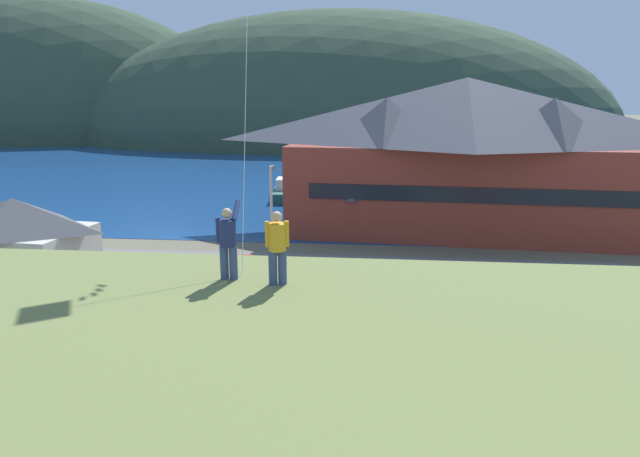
% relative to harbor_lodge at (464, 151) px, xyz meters
% --- Properties ---
extents(ground_plane, '(600.00, 600.00, 0.00)m').
position_rel_harbor_lodge_xyz_m(ground_plane, '(-10.75, -23.20, -6.25)').
color(ground_plane, '#66604C').
extents(parking_lot_pad, '(40.00, 20.00, 0.10)m').
position_rel_harbor_lodge_xyz_m(parking_lot_pad, '(-10.75, -18.20, -6.20)').
color(parking_lot_pad, slate).
rests_on(parking_lot_pad, ground).
extents(bay_water, '(360.00, 84.00, 0.03)m').
position_rel_harbor_lodge_xyz_m(bay_water, '(-10.75, 36.80, -6.23)').
color(bay_water, navy).
rests_on(bay_water, ground).
extents(far_hill_west_ridge, '(123.78, 66.90, 70.35)m').
position_rel_harbor_lodge_xyz_m(far_hill_west_ridge, '(-97.91, 94.16, -6.25)').
color(far_hill_west_ridge, '#334733').
rests_on(far_hill_west_ridge, ground).
extents(far_hill_east_peak, '(127.58, 67.70, 58.10)m').
position_rel_harbor_lodge_xyz_m(far_hill_east_peak, '(-15.01, 85.89, -6.25)').
color(far_hill_east_peak, '#334733').
rests_on(far_hill_east_peak, ground).
extents(harbor_lodge, '(28.47, 13.81, 11.73)m').
position_rel_harbor_lodge_xyz_m(harbor_lodge, '(0.00, 0.00, 0.00)').
color(harbor_lodge, brown).
rests_on(harbor_lodge, ground).
extents(storage_shed_near_lot, '(8.17, 6.19, 4.94)m').
position_rel_harbor_lodge_xyz_m(storage_shed_near_lot, '(-26.60, -15.30, -3.68)').
color(storage_shed_near_lot, beige).
rests_on(storage_shed_near_lot, ground).
extents(storage_shed_waterside, '(5.67, 6.20, 4.84)m').
position_rel_harbor_lodge_xyz_m(storage_shed_waterside, '(-8.94, -1.55, -3.73)').
color(storage_shed_waterside, '#338475').
rests_on(storage_shed_waterside, ground).
extents(wharf_dock, '(3.20, 13.85, 0.70)m').
position_rel_harbor_lodge_xyz_m(wharf_dock, '(-12.14, 13.48, -5.90)').
color(wharf_dock, '#70604C').
rests_on(wharf_dock, ground).
extents(moored_boat_wharfside, '(3.21, 8.43, 2.16)m').
position_rel_harbor_lodge_xyz_m(moored_boat_wharfside, '(-15.82, 12.35, -5.52)').
color(moored_boat_wharfside, '#23564C').
rests_on(moored_boat_wharfside, ground).
extents(parked_car_back_row_left, '(4.32, 2.29, 1.82)m').
position_rel_harbor_lodge_xyz_m(parked_car_back_row_left, '(-9.96, -23.85, -5.18)').
color(parked_car_back_row_left, black).
rests_on(parked_car_back_row_left, parking_lot_pad).
extents(parked_car_mid_row_far, '(4.22, 2.10, 1.82)m').
position_rel_harbor_lodge_xyz_m(parked_car_mid_row_far, '(0.53, -21.53, -5.18)').
color(parked_car_mid_row_far, red).
rests_on(parked_car_mid_row_far, parking_lot_pad).
extents(parked_car_lone_by_shed, '(4.34, 2.34, 1.82)m').
position_rel_harbor_lodge_xyz_m(parked_car_lone_by_shed, '(-14.24, -15.53, -5.18)').
color(parked_car_lone_by_shed, red).
rests_on(parked_car_lone_by_shed, parking_lot_pad).
extents(parked_car_front_row_end, '(4.27, 2.20, 1.82)m').
position_rel_harbor_lodge_xyz_m(parked_car_front_row_end, '(-6.40, -16.74, -5.18)').
color(parked_car_front_row_end, black).
rests_on(parked_car_front_row_end, parking_lot_pad).
extents(parked_car_mid_row_center, '(4.22, 2.10, 1.82)m').
position_rel_harbor_lodge_xyz_m(parked_car_mid_row_center, '(-1.77, -15.63, -5.18)').
color(parked_car_mid_row_center, silver).
rests_on(parked_car_mid_row_center, parking_lot_pad).
extents(parking_light_pole, '(0.24, 0.78, 6.42)m').
position_rel_harbor_lodge_xyz_m(parking_light_pole, '(-12.69, -12.64, -2.41)').
color(parking_light_pole, '#ADADB2').
rests_on(parking_light_pole, parking_lot_pad).
extents(person_kite_flyer, '(0.51, 0.67, 1.86)m').
position_rel_harbor_lodge_xyz_m(person_kite_flyer, '(-10.36, -30.58, 0.83)').
color(person_kite_flyer, '#384770').
rests_on(person_kite_flyer, grassy_hill_foreground).
extents(person_companion, '(0.54, 0.40, 1.74)m').
position_rel_harbor_lodge_xyz_m(person_companion, '(-9.13, -30.83, 0.82)').
color(person_companion, '#384770').
rests_on(person_companion, grassy_hill_foreground).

